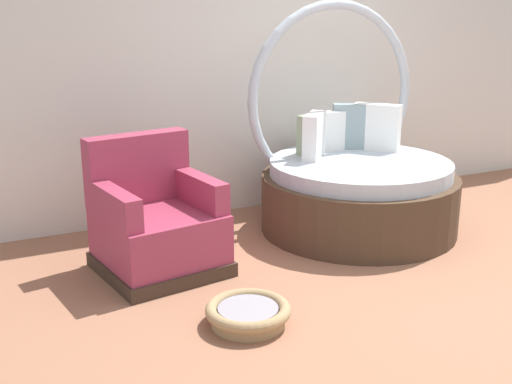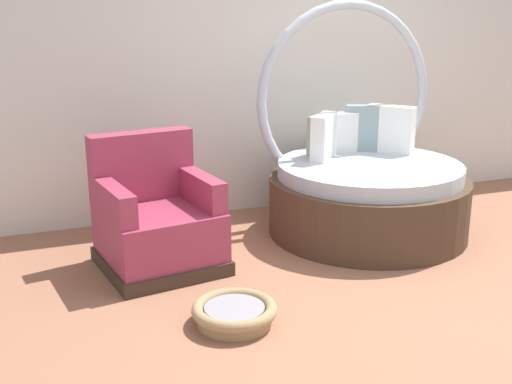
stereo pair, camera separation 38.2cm
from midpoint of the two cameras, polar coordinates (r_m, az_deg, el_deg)
ground_plane at (r=4.29m, az=12.42°, el=-9.28°), size 8.00×8.00×0.02m
back_wall at (r=5.85m, az=-0.86°, el=11.86°), size 8.00×0.12×2.71m
round_daybed at (r=5.36m, az=6.83°, el=0.94°), size 1.62×1.62×1.87m
red_armchair at (r=4.58m, az=-11.35°, el=-2.92°), size 0.91×0.91×0.94m
pet_basket at (r=3.82m, az=-3.63°, el=-10.84°), size 0.51×0.51×0.13m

